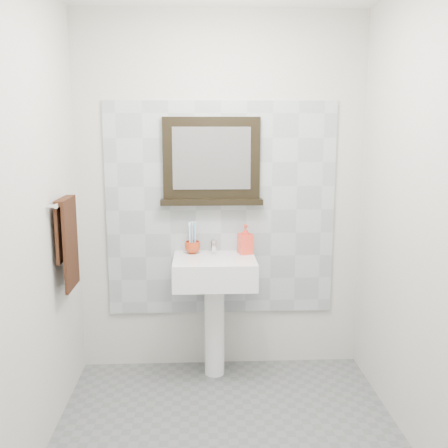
{
  "coord_description": "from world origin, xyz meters",
  "views": [
    {
      "loc": [
        -0.15,
        -2.54,
        1.73
      ],
      "look_at": [
        -0.0,
        0.55,
        1.15
      ],
      "focal_mm": 42.0,
      "sensor_mm": 36.0,
      "label": 1
    }
  ],
  "objects_px": {
    "framed_mirror": "(212,163)",
    "hand_towel": "(67,236)",
    "pedestal_sink": "(214,284)",
    "toothbrush_cup": "(192,247)",
    "soap_dispenser": "(245,239)"
  },
  "relations": [
    {
      "from": "framed_mirror",
      "to": "hand_towel",
      "type": "height_order",
      "value": "framed_mirror"
    },
    {
      "from": "pedestal_sink",
      "to": "toothbrush_cup",
      "type": "distance_m",
      "value": 0.3
    },
    {
      "from": "pedestal_sink",
      "to": "hand_towel",
      "type": "relative_size",
      "value": 1.75
    },
    {
      "from": "pedestal_sink",
      "to": "soap_dispenser",
      "type": "relative_size",
      "value": 4.72
    },
    {
      "from": "pedestal_sink",
      "to": "framed_mirror",
      "type": "bearing_deg",
      "value": 93.62
    },
    {
      "from": "pedestal_sink",
      "to": "hand_towel",
      "type": "distance_m",
      "value": 1.03
    },
    {
      "from": "soap_dispenser",
      "to": "hand_towel",
      "type": "height_order",
      "value": "hand_towel"
    },
    {
      "from": "toothbrush_cup",
      "to": "hand_towel",
      "type": "xyz_separation_m",
      "value": [
        -0.74,
        -0.44,
        0.18
      ]
    },
    {
      "from": "pedestal_sink",
      "to": "soap_dispenser",
      "type": "distance_m",
      "value": 0.37
    },
    {
      "from": "soap_dispenser",
      "to": "toothbrush_cup",
      "type": "bearing_deg",
      "value": 161.39
    },
    {
      "from": "framed_mirror",
      "to": "toothbrush_cup",
      "type": "bearing_deg",
      "value": -156.6
    },
    {
      "from": "pedestal_sink",
      "to": "framed_mirror",
      "type": "relative_size",
      "value": 1.37
    },
    {
      "from": "toothbrush_cup",
      "to": "soap_dispenser",
      "type": "bearing_deg",
      "value": -3.92
    },
    {
      "from": "toothbrush_cup",
      "to": "hand_towel",
      "type": "distance_m",
      "value": 0.88
    },
    {
      "from": "pedestal_sink",
      "to": "toothbrush_cup",
      "type": "bearing_deg",
      "value": 139.2
    }
  ]
}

